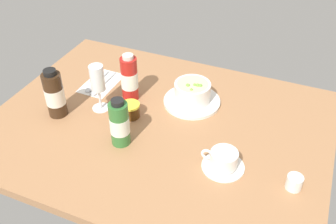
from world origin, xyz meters
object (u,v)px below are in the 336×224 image
cutlery_setting (101,83)px  coffee_cup (223,160)px  jam_jar (130,111)px  porridge_bowl (192,94)px  sauce_bottle_green (120,123)px  sauce_bottle_brown (55,94)px  creamer_jug (294,182)px  sauce_bottle_red (129,79)px  wine_glass (97,81)px

cutlery_setting → coffee_cup: (-55.01, 23.76, 2.45)cm
jam_jar → porridge_bowl: bearing=-136.5°
cutlery_setting → porridge_bowl: bearing=-176.6°
jam_jar → sauce_bottle_green: sauce_bottle_green is taller
sauce_bottle_brown → jam_jar: bearing=-161.2°
creamer_jug → sauce_bottle_green: size_ratio=0.33×
jam_jar → sauce_bottle_brown: 25.38cm
coffee_cup → creamer_jug: (-20.00, 0.07, -0.56)cm
porridge_bowl → coffee_cup: (-18.95, 25.90, -1.13)cm
porridge_bowl → cutlery_setting: (36.05, 2.14, -3.58)cm
sauce_bottle_brown → sauce_bottle_green: bearing=170.7°
creamer_jug → sauce_bottle_green: sauce_bottle_green is taller
coffee_cup → sauce_bottle_red: (40.33, -20.28, 5.49)cm
porridge_bowl → creamer_jug: (-38.95, 25.97, -1.69)cm
creamer_jug → sauce_bottle_green: bearing=2.0°
creamer_jug → porridge_bowl: bearing=-33.7°
cutlery_setting → wine_glass: 19.01cm
coffee_cup → sauce_bottle_brown: size_ratio=0.75×
cutlery_setting → coffee_cup: bearing=156.6°
sauce_bottle_red → sauce_bottle_brown: bearing=44.1°
wine_glass → sauce_bottle_green: size_ratio=1.04×
wine_glass → sauce_bottle_green: 19.73cm
jam_jar → sauce_bottle_red: sauce_bottle_red is taller
porridge_bowl → cutlery_setting: 36.29cm
jam_jar → creamer_jug: bearing=169.3°
creamer_jug → cutlery_setting: bearing=-17.6°
sauce_bottle_brown → sauce_bottle_red: (-18.42, -17.87, 0.15)cm
creamer_jug → sauce_bottle_red: sauce_bottle_red is taller
sauce_bottle_brown → porridge_bowl: bearing=-149.4°
coffee_cup → sauce_bottle_green: bearing=3.4°
creamer_jug → jam_jar: jam_jar is taller
porridge_bowl → coffee_cup: porridge_bowl is taller
porridge_bowl → jam_jar: 22.56cm
sauce_bottle_brown → sauce_bottle_green: size_ratio=1.07×
coffee_cup → wine_glass: wine_glass is taller
wine_glass → sauce_bottle_red: size_ratio=0.97×
sauce_bottle_red → jam_jar: bearing=117.0°
cutlery_setting → sauce_bottle_green: sauce_bottle_green is taller
sauce_bottle_red → sauce_bottle_green: bearing=110.0°
wine_glass → sauce_bottle_red: bearing=-124.5°
porridge_bowl → sauce_bottle_green: sauce_bottle_green is taller
sauce_bottle_brown → cutlery_setting: bearing=-99.9°
creamer_jug → jam_jar: 56.27cm
coffee_cup → creamer_jug: bearing=179.8°
coffee_cup → sauce_bottle_red: 45.47cm
cutlery_setting → sauce_bottle_red: 17.05cm
porridge_bowl → sauce_bottle_red: (21.37, 5.62, 4.35)cm
cutlery_setting → jam_jar: jam_jar is taller
sauce_bottle_brown → sauce_bottle_red: size_ratio=0.99×
cutlery_setting → coffee_cup: coffee_cup is taller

